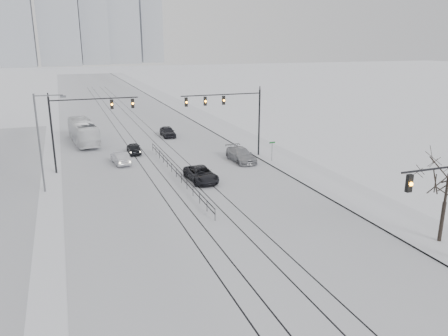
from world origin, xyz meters
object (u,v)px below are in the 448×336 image
Objects in this scene: sedan_sb_inner at (134,148)px; sedan_nb_far at (168,132)px; sedan_sb_outer at (121,158)px; sedan_nb_right at (241,155)px; bare_tree at (448,181)px; sedan_nb_front at (201,174)px; box_truck at (83,132)px.

sedan_sb_inner is 0.92× the size of sedan_nb_far.
sedan_sb_inner is at bearing -122.72° from sedan_sb_outer.
sedan_nb_right is (11.00, -8.00, 0.09)m from sedan_sb_inner.
sedan_sb_inner is (-15.64, 32.45, -3.80)m from bare_tree.
bare_tree is at bearing -80.75° from sedan_nb_right.
sedan_sb_outer is (-2.18, -4.30, 0.01)m from sedan_sb_inner.
sedan_nb_front is (6.63, -9.22, 0.01)m from sedan_sb_outer.
sedan_nb_far is 0.39× the size of box_truck.
sedan_nb_front is 23.95m from box_truck.
sedan_nb_front is 0.95× the size of sedan_nb_right.
sedan_nb_right is at bearing 129.78° from box_truck.
box_truck is at bearing 111.75° from sedan_nb_front.
sedan_nb_front reaches higher than sedan_sb_inner.
bare_tree is 25.16m from sedan_nb_right.
sedan_nb_far reaches higher than sedan_sb_outer.
bare_tree reaches higher than sedan_sb_outer.
box_truck is at bearing 117.41° from bare_tree.
sedan_nb_far is at bearing 102.96° from bare_tree.
sedan_nb_far is 11.74m from box_truck.
bare_tree is 1.51× the size of sedan_sb_inner.
sedan_sb_inner is 9.95m from box_truck.
bare_tree is at bearing 119.67° from sedan_sb_inner.
sedan_nb_far is (6.25, 8.40, 0.06)m from sedan_sb_inner.
box_truck reaches higher than sedan_sb_inner.
sedan_nb_far is (1.80, 21.92, 0.03)m from sedan_nb_front.
sedan_sb_inner is at bearing 117.92° from box_truck.
sedan_sb_outer is 15.25m from sedan_nb_far.
sedan_sb_inner is at bearing 115.74° from bare_tree.
box_truck is (-9.91, 21.79, 0.84)m from sedan_nb_front.
sedan_sb_outer is at bearing 123.00° from sedan_nb_front.
bare_tree is 33.53m from sedan_sb_outer.
sedan_sb_inner is 0.36× the size of box_truck.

